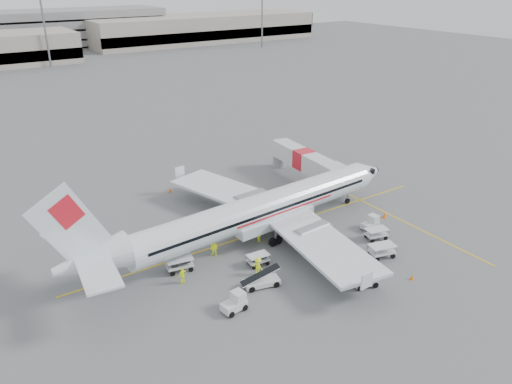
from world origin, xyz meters
TOP-DOWN VIEW (x-y plane):
  - ground at (0.00, 0.00)m, footprint 360.00×360.00m
  - stripe_lead at (0.00, 0.00)m, footprint 44.00×0.20m
  - stripe_cross at (14.00, -8.00)m, footprint 0.20×20.00m
  - terminal_east at (70.00, 145.00)m, footprint 90.00×26.00m
  - parking_garage at (25.00, 160.00)m, footprint 62.00×24.00m
  - mast_center at (5.00, 118.00)m, footprint 3.20×1.20m
  - mast_east at (80.00, 118.00)m, footprint 3.20×1.20m
  - aircraft at (-1.17, -0.77)m, footprint 41.28×33.43m
  - jet_bridge at (12.18, 8.86)m, footprint 3.90×16.07m
  - belt_loader at (-6.28, -8.35)m, footprint 4.51×2.58m
  - tug_fore at (9.54, -6.02)m, footprint 2.07×1.29m
  - tug_mid at (1.39, -13.38)m, footprint 2.45×1.84m
  - tug_aft at (-10.19, -9.99)m, footprint 2.22×1.45m
  - cart_loaded_a at (-11.24, -2.00)m, footprint 2.71×1.88m
  - cart_loaded_b at (-4.58, -5.23)m, footprint 2.17×1.37m
  - cart_empty_a at (6.29, -10.77)m, footprint 2.83×2.09m
  - cart_empty_b at (8.48, -7.94)m, footprint 2.54×1.83m
  - cone_nose at (12.96, -4.96)m, footprint 0.43×0.43m
  - cone_port at (-4.35, 15.25)m, footprint 0.40×0.40m
  - cone_stbd at (5.66, -15.10)m, footprint 0.33×0.33m
  - crew_a at (-1.92, -1.50)m, footprint 0.77×0.77m
  - crew_b at (-7.27, -1.50)m, footprint 0.96×1.05m
  - crew_c at (-5.51, -6.61)m, footprint 0.88×1.22m
  - crew_d at (-11.91, -3.99)m, footprint 1.00×0.62m

SIDE VIEW (x-z plane):
  - ground at x=0.00m, z-range 0.00..0.00m
  - stripe_lead at x=0.00m, z-range 0.00..0.01m
  - stripe_cross at x=14.00m, z-range 0.00..0.01m
  - cone_stbd at x=5.66m, z-range 0.00..0.53m
  - cone_port at x=-4.35m, z-range 0.00..0.65m
  - cone_nose at x=12.96m, z-range 0.00..0.70m
  - cart_loaded_b at x=-4.58m, z-range 0.00..1.09m
  - cart_empty_b at x=8.48m, z-range 0.00..1.20m
  - cart_loaded_a at x=-11.24m, z-range 0.00..1.30m
  - cart_empty_a at x=6.29m, z-range 0.00..1.32m
  - tug_fore at x=9.54m, z-range 0.00..1.53m
  - crew_d at x=-11.91m, z-range 0.00..1.59m
  - tug_aft at x=-10.19m, z-range 0.00..1.62m
  - tug_mid at x=1.39m, z-range 0.00..1.69m
  - crew_c at x=-5.51m, z-range 0.00..1.71m
  - crew_b at x=-7.27m, z-range 0.00..1.74m
  - crew_a at x=-1.92m, z-range 0.00..1.81m
  - belt_loader at x=-6.28m, z-range 0.00..2.30m
  - jet_bridge at x=12.18m, z-range 0.00..4.18m
  - terminal_east at x=70.00m, z-range 0.00..10.00m
  - aircraft at x=-1.17m, z-range 0.00..10.81m
  - parking_garage at x=25.00m, z-range 0.00..14.00m
  - mast_center at x=5.00m, z-range 0.00..22.00m
  - mast_east at x=80.00m, z-range 0.00..22.00m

